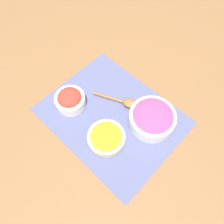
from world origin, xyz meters
The scene contains 6 objects.
ground_plane centered at (0.00, 0.00, 0.00)m, with size 3.00×3.00×0.00m, color brown.
placemat centered at (0.00, 0.00, 0.00)m, with size 0.54×0.43×0.00m.
carrot_bowl centered at (-0.06, 0.09, 0.03)m, with size 0.14×0.14×0.05m.
tomato_bowl centered at (0.16, 0.08, 0.04)m, with size 0.12×0.12×0.08m.
onion_bowl centered at (-0.14, -0.08, 0.05)m, with size 0.18×0.18×0.08m.
wooden_spoon centered at (0.00, -0.08, 0.02)m, with size 0.19×0.11×0.03m.
Camera 1 is at (-0.29, 0.30, 0.80)m, focal length 35.00 mm.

